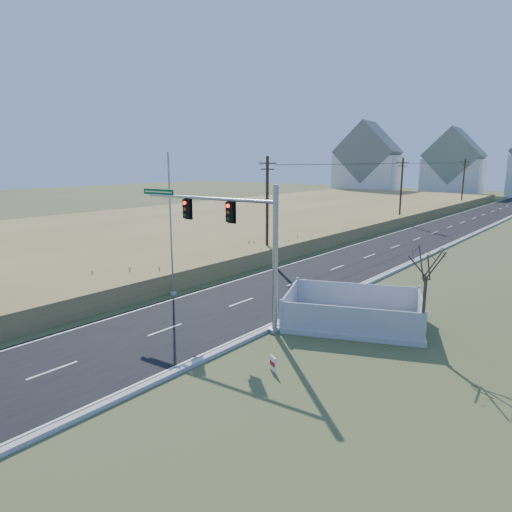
% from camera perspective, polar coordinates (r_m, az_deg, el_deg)
% --- Properties ---
extents(ground, '(260.00, 260.00, 0.00)m').
position_cam_1_polar(ground, '(25.52, -7.79, -7.98)').
color(ground, '#4A5428').
rests_on(ground, ground).
extents(road, '(8.00, 180.00, 0.06)m').
position_cam_1_polar(road, '(69.16, 23.99, 3.68)').
color(road, black).
rests_on(road, ground).
extents(curb, '(0.30, 180.00, 0.18)m').
position_cam_1_polar(curb, '(68.21, 27.35, 3.33)').
color(curb, '#B2AFA8').
rests_on(curb, ground).
extents(reed_marsh, '(38.00, 110.00, 1.30)m').
position_cam_1_polar(reed_marsh, '(70.49, 2.55, 5.33)').
color(reed_marsh, '#A9934C').
rests_on(reed_marsh, ground).
extents(utility_pole_near, '(1.80, 0.26, 9.00)m').
position_cam_1_polar(utility_pole_near, '(39.74, 1.41, 6.16)').
color(utility_pole_near, '#422D1E').
rests_on(utility_pole_near, ground).
extents(utility_pole_mid, '(1.80, 0.26, 9.00)m').
position_cam_1_polar(utility_pole_mid, '(66.02, 17.68, 7.87)').
color(utility_pole_mid, '#422D1E').
rests_on(utility_pole_mid, ground).
extents(utility_pole_far, '(1.80, 0.26, 9.00)m').
position_cam_1_polar(utility_pole_far, '(94.54, 24.48, 8.40)').
color(utility_pole_far, '#422D1E').
rests_on(utility_pole_far, ground).
extents(condo_nw, '(17.69, 13.38, 19.05)m').
position_cam_1_polar(condo_nw, '(128.94, 13.73, 11.09)').
color(condo_nw, silver).
rests_on(condo_nw, ground).
extents(condo_nnw, '(14.93, 11.17, 17.03)m').
position_cam_1_polar(condo_nnw, '(129.34, 23.42, 10.13)').
color(condo_nnw, silver).
rests_on(condo_nnw, ground).
extents(traffic_signal_mast, '(9.37, 1.19, 7.49)m').
position_cam_1_polar(traffic_signal_mast, '(23.45, -1.51, 1.92)').
color(traffic_signal_mast, '#9EA0A5').
rests_on(traffic_signal_mast, ground).
extents(fence_enclosure, '(8.53, 7.35, 1.65)m').
position_cam_1_polar(fence_enclosure, '(25.27, 11.96, -7.60)').
color(fence_enclosure, '#B7B5AD').
rests_on(fence_enclosure, ground).
extents(open_sign, '(0.48, 0.27, 0.63)m').
position_cam_1_polar(open_sign, '(19.46, 2.13, -13.32)').
color(open_sign, white).
rests_on(open_sign, ground).
extents(flagpole, '(0.41, 0.41, 9.12)m').
position_cam_1_polar(flagpole, '(29.63, -10.55, 1.98)').
color(flagpole, '#B7B5AD').
rests_on(flagpole, ground).
extents(bare_tree, '(1.93, 1.93, 5.11)m').
position_cam_1_polar(bare_tree, '(22.17, 20.63, -0.60)').
color(bare_tree, '#4C3F33').
rests_on(bare_tree, ground).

